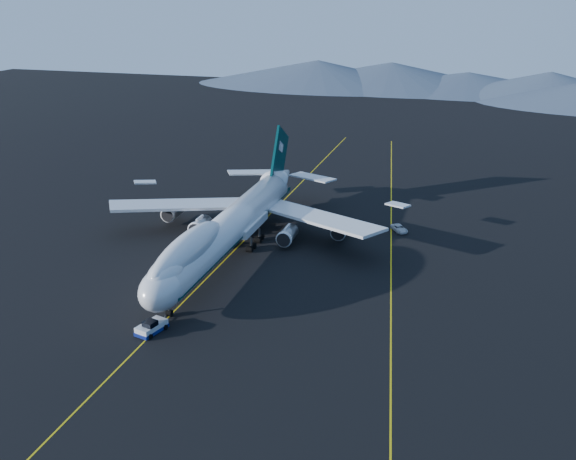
# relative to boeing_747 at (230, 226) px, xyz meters

# --- Properties ---
(ground) EXTENTS (500.00, 500.00, 0.00)m
(ground) POSITION_rel_boeing_747_xyz_m (-0.00, -0.03, -5.81)
(ground) COLOR black
(ground) RESTS_ON ground
(taxiway_line_main) EXTENTS (0.25, 220.00, 0.01)m
(taxiway_line_main) POSITION_rel_boeing_747_xyz_m (-0.00, -0.03, -5.80)
(taxiway_line_main) COLOR #DBBF0C
(taxiway_line_main) RESTS_ON ground
(taxiway_line_side) EXTENTS (28.08, 198.09, 0.01)m
(taxiway_line_side) POSITION_rel_boeing_747_xyz_m (30.00, 9.97, -5.80)
(taxiway_line_side) COLOR #DBBF0C
(taxiway_line_side) RESTS_ON ground
(boeing_747) EXTENTS (59.62, 72.43, 19.37)m
(boeing_747) POSITION_rel_boeing_747_xyz_m (0.00, 0.00, 0.00)
(boeing_747) COLOR silver
(boeing_747) RESTS_ON ground
(pushback_tug) EXTENTS (3.89, 5.56, 2.21)m
(pushback_tug) POSITION_rel_boeing_747_xyz_m (-0.29, -31.86, -5.12)
(pushback_tug) COLOR silver
(pushback_tug) RESTS_ON ground
(service_van) EXTENTS (4.49, 5.30, 1.35)m
(service_van) POSITION_rel_boeing_747_xyz_m (30.00, 22.08, -5.14)
(service_van) COLOR silver
(service_van) RESTS_ON ground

